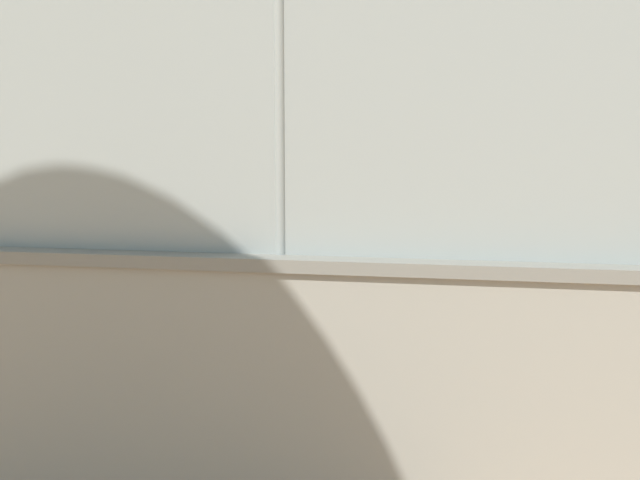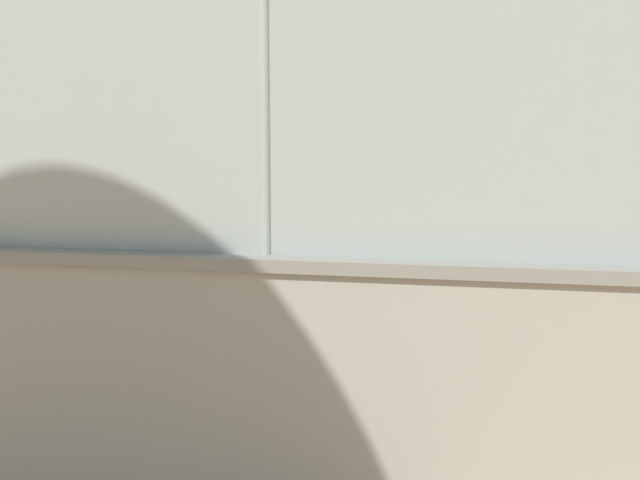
% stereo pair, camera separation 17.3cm
% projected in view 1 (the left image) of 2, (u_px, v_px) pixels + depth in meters
% --- Properties ---
extents(ground_plane, '(260.00, 260.00, 0.00)m').
position_uv_depth(ground_plane, '(540.00, 247.00, 17.38)').
color(ground_plane, tan).
extents(perimeter_wall, '(33.22, 1.43, 1.72)m').
position_uv_depth(perimeter_wall, '(282.00, 388.00, 5.33)').
color(perimeter_wall, gray).
rests_on(perimeter_wall, ground_plane).
extents(fence_panel_on_wall, '(32.62, 1.04, 1.63)m').
position_uv_depth(fence_panel_on_wall, '(280.00, 122.00, 5.10)').
color(fence_panel_on_wall, gray).
rests_on(fence_panel_on_wall, perimeter_wall).
extents(player_foreground_swinging, '(0.69, 1.20, 1.50)m').
position_uv_depth(player_foreground_swinging, '(269.00, 199.00, 18.48)').
color(player_foreground_swinging, navy).
rests_on(player_foreground_swinging, ground_plane).
extents(player_at_service_line, '(0.99, 0.68, 1.47)m').
position_uv_depth(player_at_service_line, '(614.00, 212.00, 16.03)').
color(player_at_service_line, navy).
rests_on(player_at_service_line, ground_plane).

